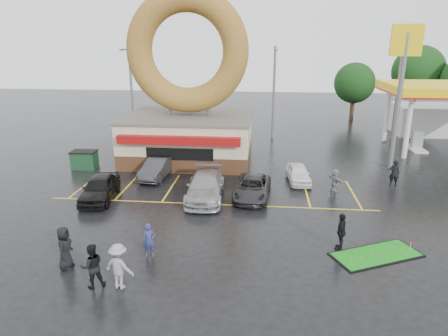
# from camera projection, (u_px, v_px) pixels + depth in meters

# --- Properties ---
(ground) EXTENTS (120.00, 120.00, 0.00)m
(ground) POSITION_uv_depth(u_px,v_px,m) (202.00, 229.00, 20.97)
(ground) COLOR black
(ground) RESTS_ON ground
(donut_shop) EXTENTS (10.20, 8.70, 13.50)m
(donut_shop) POSITION_uv_depth(u_px,v_px,m) (188.00, 106.00, 32.19)
(donut_shop) COLOR #472B19
(donut_shop) RESTS_ON ground
(gas_station) EXTENTS (12.30, 13.65, 5.90)m
(gas_station) POSITION_uv_depth(u_px,v_px,m) (443.00, 104.00, 37.81)
(gas_station) COLOR silver
(gas_station) RESTS_ON ground
(shell_sign) EXTENTS (2.20, 0.36, 10.60)m
(shell_sign) POSITION_uv_depth(u_px,v_px,m) (403.00, 71.00, 28.87)
(shell_sign) COLOR slate
(shell_sign) RESTS_ON ground
(streetlight_left) EXTENTS (0.40, 2.21, 9.00)m
(streetlight_left) POSITION_uv_depth(u_px,v_px,m) (131.00, 90.00, 39.34)
(streetlight_left) COLOR slate
(streetlight_left) RESTS_ON ground
(streetlight_mid) EXTENTS (0.40, 2.21, 9.00)m
(streetlight_mid) POSITION_uv_depth(u_px,v_px,m) (274.00, 91.00, 38.96)
(streetlight_mid) COLOR slate
(streetlight_mid) RESTS_ON ground
(streetlight_right) EXTENTS (0.40, 2.21, 9.00)m
(streetlight_right) POSITION_uv_depth(u_px,v_px,m) (398.00, 91.00, 38.78)
(streetlight_right) COLOR slate
(streetlight_right) RESTS_ON ground
(tree_far_c) EXTENTS (6.30, 6.30, 9.00)m
(tree_far_c) POSITION_uv_depth(u_px,v_px,m) (418.00, 71.00, 49.35)
(tree_far_c) COLOR #332114
(tree_far_c) RESTS_ON ground
(tree_far_d) EXTENTS (4.90, 4.90, 7.00)m
(tree_far_d) POSITION_uv_depth(u_px,v_px,m) (354.00, 83.00, 48.60)
(tree_far_d) COLOR #332114
(tree_far_d) RESTS_ON ground
(car_black) EXTENTS (2.26, 4.62, 1.52)m
(car_black) POSITION_uv_depth(u_px,v_px,m) (100.00, 188.00, 24.71)
(car_black) COLOR black
(car_black) RESTS_ON ground
(car_dgrey) EXTENTS (1.95, 4.38, 1.40)m
(car_dgrey) POSITION_uv_depth(u_px,v_px,m) (157.00, 168.00, 28.76)
(car_dgrey) COLOR #2C2C2E
(car_dgrey) RESTS_ON ground
(car_silver) EXTENTS (2.48, 5.53, 1.57)m
(car_silver) POSITION_uv_depth(u_px,v_px,m) (205.00, 186.00, 24.89)
(car_silver) COLOR #939398
(car_silver) RESTS_ON ground
(car_grey) EXTENTS (2.48, 4.75, 1.28)m
(car_grey) POSITION_uv_depth(u_px,v_px,m) (252.00, 188.00, 25.10)
(car_grey) COLOR #29292B
(car_grey) RESTS_ON ground
(car_white) EXTENTS (1.74, 3.71, 1.23)m
(car_white) POSITION_uv_depth(u_px,v_px,m) (298.00, 174.00, 27.84)
(car_white) COLOR white
(car_white) RESTS_ON ground
(person_blue) EXTENTS (0.65, 0.50, 1.59)m
(person_blue) POSITION_uv_depth(u_px,v_px,m) (149.00, 240.00, 18.13)
(person_blue) COLOR navy
(person_blue) RESTS_ON ground
(person_blackjkt) EXTENTS (1.15, 1.08, 1.87)m
(person_blackjkt) POSITION_uv_depth(u_px,v_px,m) (92.00, 266.00, 15.81)
(person_blackjkt) COLOR black
(person_blackjkt) RESTS_ON ground
(person_hoodie) EXTENTS (1.38, 1.00, 1.92)m
(person_hoodie) POSITION_uv_depth(u_px,v_px,m) (119.00, 266.00, 15.74)
(person_hoodie) COLOR gray
(person_hoodie) RESTS_ON ground
(person_bystander) EXTENTS (0.71, 1.01, 1.94)m
(person_bystander) POSITION_uv_depth(u_px,v_px,m) (65.00, 248.00, 17.13)
(person_bystander) COLOR black
(person_bystander) RESTS_ON ground
(person_cameraman) EXTENTS (0.75, 1.15, 1.82)m
(person_cameraman) POSITION_uv_depth(u_px,v_px,m) (341.00, 231.00, 18.74)
(person_cameraman) COLOR black
(person_cameraman) RESTS_ON ground
(person_walker_near) EXTENTS (1.12, 1.47, 1.55)m
(person_walker_near) POSITION_uv_depth(u_px,v_px,m) (335.00, 181.00, 25.97)
(person_walker_near) COLOR gray
(person_walker_near) RESTS_ON ground
(person_walker_far) EXTENTS (0.71, 0.51, 1.82)m
(person_walker_far) POSITION_uv_depth(u_px,v_px,m) (394.00, 173.00, 27.02)
(person_walker_far) COLOR black
(person_walker_far) RESTS_ON ground
(dumpster) EXTENTS (1.85, 1.27, 1.30)m
(dumpster) POSITION_uv_depth(u_px,v_px,m) (85.00, 160.00, 30.83)
(dumpster) COLOR #1A4525
(dumpster) RESTS_ON ground
(putting_green) EXTENTS (4.51, 3.39, 0.52)m
(putting_green) POSITION_uv_depth(u_px,v_px,m) (376.00, 255.00, 18.42)
(putting_green) COLOR black
(putting_green) RESTS_ON ground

